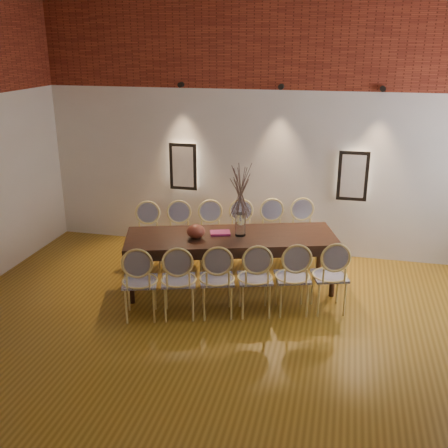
% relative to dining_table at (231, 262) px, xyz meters
% --- Properties ---
extents(floor, '(7.00, 7.00, 0.02)m').
position_rel_dining_table_xyz_m(floor, '(0.22, -2.04, -0.39)').
color(floor, olive).
rests_on(floor, ground).
extents(wall_back, '(7.00, 0.10, 4.00)m').
position_rel_dining_table_xyz_m(wall_back, '(0.22, 1.51, 1.62)').
color(wall_back, silver).
rests_on(wall_back, ground).
extents(brick_band_back, '(7.00, 0.02, 1.50)m').
position_rel_dining_table_xyz_m(brick_band_back, '(0.22, 1.44, 2.88)').
color(brick_band_back, maroon).
rests_on(brick_band_back, ground).
extents(niche_left, '(0.36, 0.06, 0.66)m').
position_rel_dining_table_xyz_m(niche_left, '(-1.08, 1.41, 0.93)').
color(niche_left, '#FFEAC6').
rests_on(niche_left, wall_back).
extents(niche_right, '(0.36, 0.06, 0.66)m').
position_rel_dining_table_xyz_m(niche_right, '(1.52, 1.41, 0.93)').
color(niche_right, '#FFEAC6').
rests_on(niche_right, wall_back).
extents(spot_fixture_left, '(0.08, 0.10, 0.08)m').
position_rel_dining_table_xyz_m(spot_fixture_left, '(-1.08, 1.38, 2.17)').
color(spot_fixture_left, black).
rests_on(spot_fixture_left, wall_back).
extents(spot_fixture_mid, '(0.08, 0.10, 0.08)m').
position_rel_dining_table_xyz_m(spot_fixture_mid, '(0.42, 1.38, 2.17)').
color(spot_fixture_mid, black).
rests_on(spot_fixture_mid, wall_back).
extents(spot_fixture_right, '(0.08, 0.10, 0.08)m').
position_rel_dining_table_xyz_m(spot_fixture_right, '(1.82, 1.38, 2.17)').
color(spot_fixture_right, black).
rests_on(spot_fixture_right, wall_back).
extents(dining_table, '(2.90, 1.67, 0.75)m').
position_rel_dining_table_xyz_m(dining_table, '(0.00, 0.00, 0.00)').
color(dining_table, black).
rests_on(dining_table, floor).
extents(chair_near_a, '(0.55, 0.55, 0.94)m').
position_rel_dining_table_xyz_m(chair_near_a, '(-0.88, -1.03, 0.09)').
color(chair_near_a, '#E5D27E').
rests_on(chair_near_a, floor).
extents(chair_near_b, '(0.55, 0.55, 0.94)m').
position_rel_dining_table_xyz_m(chair_near_b, '(-0.44, -0.90, 0.09)').
color(chair_near_b, '#E5D27E').
rests_on(chair_near_b, floor).
extents(chair_near_c, '(0.55, 0.55, 0.94)m').
position_rel_dining_table_xyz_m(chair_near_c, '(-0.00, -0.76, 0.09)').
color(chair_near_c, '#E5D27E').
rests_on(chair_near_c, floor).
extents(chair_near_d, '(0.55, 0.55, 0.94)m').
position_rel_dining_table_xyz_m(chair_near_d, '(0.44, -0.62, 0.09)').
color(chair_near_d, '#E5D27E').
rests_on(chair_near_d, floor).
extents(chair_near_e, '(0.55, 0.55, 0.94)m').
position_rel_dining_table_xyz_m(chair_near_e, '(0.87, -0.48, 0.09)').
color(chair_near_e, '#E5D27E').
rests_on(chair_near_e, floor).
extents(chair_near_f, '(0.55, 0.55, 0.94)m').
position_rel_dining_table_xyz_m(chair_near_f, '(1.31, -0.35, 0.09)').
color(chair_near_f, '#E5D27E').
rests_on(chair_near_f, floor).
extents(chair_far_a, '(0.55, 0.55, 0.94)m').
position_rel_dining_table_xyz_m(chair_far_a, '(-1.31, 0.35, 0.09)').
color(chair_far_a, '#E5D27E').
rests_on(chair_far_a, floor).
extents(chair_far_b, '(0.55, 0.55, 0.94)m').
position_rel_dining_table_xyz_m(chair_far_b, '(-0.87, 0.48, 0.09)').
color(chair_far_b, '#E5D27E').
rests_on(chair_far_b, floor).
extents(chair_far_c, '(0.55, 0.55, 0.94)m').
position_rel_dining_table_xyz_m(chair_far_c, '(-0.44, 0.62, 0.09)').
color(chair_far_c, '#E5D27E').
rests_on(chair_far_c, floor).
extents(chair_far_d, '(0.55, 0.55, 0.94)m').
position_rel_dining_table_xyz_m(chair_far_d, '(0.00, 0.76, 0.09)').
color(chair_far_d, '#E5D27E').
rests_on(chair_far_d, floor).
extents(chair_far_e, '(0.55, 0.55, 0.94)m').
position_rel_dining_table_xyz_m(chair_far_e, '(0.44, 0.90, 0.09)').
color(chair_far_e, '#E5D27E').
rests_on(chair_far_e, floor).
extents(chair_far_f, '(0.55, 0.55, 0.94)m').
position_rel_dining_table_xyz_m(chair_far_f, '(0.88, 1.03, 0.09)').
color(chair_far_f, '#E5D27E').
rests_on(chair_far_f, floor).
extents(vase, '(0.14, 0.14, 0.30)m').
position_rel_dining_table_xyz_m(vase, '(0.12, 0.04, 0.53)').
color(vase, silver).
rests_on(vase, dining_table).
extents(dried_branches, '(0.50, 0.50, 0.70)m').
position_rel_dining_table_xyz_m(dried_branches, '(0.12, 0.04, 0.98)').
color(dried_branches, '#49362F').
rests_on(dried_branches, vase).
extents(bowl, '(0.24, 0.24, 0.18)m').
position_rel_dining_table_xyz_m(bowl, '(-0.43, -0.19, 0.46)').
color(bowl, maroon).
rests_on(bowl, dining_table).
extents(book, '(0.30, 0.25, 0.03)m').
position_rel_dining_table_xyz_m(book, '(-0.15, 0.02, 0.39)').
color(book, '#832052').
rests_on(book, dining_table).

